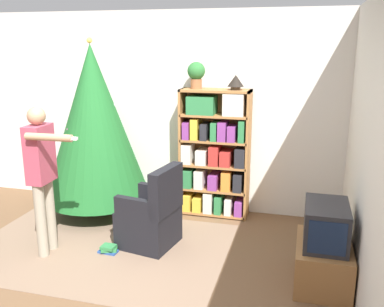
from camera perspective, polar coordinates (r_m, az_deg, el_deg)
The scene contains 15 objects.
ground_plane at distance 4.34m, azimuth -10.26°, elevation -16.09°, with size 14.00×14.00×0.00m, color brown.
wall_back at distance 5.73m, azimuth -2.12°, elevation 5.58°, with size 8.00×0.10×2.60m.
wall_right at distance 3.52m, azimuth 23.75°, elevation -1.45°, with size 0.10×8.00×2.60m.
area_rug at distance 4.94m, azimuth -12.18°, elevation -12.13°, with size 2.78×1.94×0.01m.
bookshelf at distance 5.46m, azimuth 3.03°, elevation 0.03°, with size 0.88×0.32×1.64m.
tv_stand at distance 4.29m, azimuth 17.03°, elevation -13.82°, with size 0.50×0.75×0.40m.
television at distance 4.12m, azimuth 17.44°, elevation -9.03°, with size 0.39×0.59×0.38m.
game_remote at distance 3.99m, azimuth 15.16°, elevation -12.52°, with size 0.04×0.12×0.02m.
christmas_tree at distance 5.58m, azimuth -12.90°, elevation 3.94°, with size 1.37×1.37×2.26m.
armchair at distance 4.78m, azimuth -5.39°, elevation -8.55°, with size 0.66×0.65×0.92m.
standing_person at distance 4.66m, azimuth -19.37°, elevation -1.99°, with size 0.64×0.47×1.58m.
potted_plant at distance 5.36m, azimuth 0.57°, elevation 10.65°, with size 0.22×0.22×0.33m.
table_lamp at distance 5.27m, azimuth 5.85°, elevation 9.54°, with size 0.20×0.20×0.18m.
book_pile_near_tree at distance 5.38m, azimuth -9.12°, elevation -9.41°, with size 0.22×0.19×0.05m.
book_pile_by_chair at distance 4.79m, azimuth -11.06°, elevation -12.43°, with size 0.21×0.15×0.09m.
Camera 1 is at (1.66, -3.35, 2.20)m, focal length 40.00 mm.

